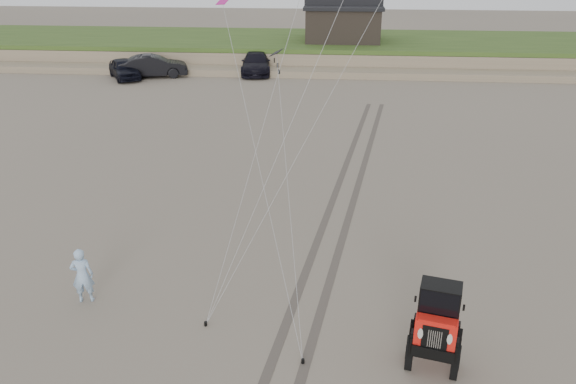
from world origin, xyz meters
name	(u,v)px	position (x,y,z in m)	size (l,w,h in m)	color
ground	(265,331)	(0.00, 0.00, 0.00)	(160.00, 160.00, 0.00)	#6B6054
dune_ridge	(319,50)	(0.00, 37.50, 0.82)	(160.00, 14.25, 1.73)	#7A6B54
cabin	(343,22)	(2.00, 37.00, 3.24)	(6.40, 5.40, 3.35)	black
truck_a	(124,69)	(-14.00, 28.67, 0.72)	(1.71, 4.25, 1.45)	black
truck_b	(153,66)	(-12.00, 29.35, 0.82)	(1.73, 4.96, 1.63)	black
truck_c	(256,63)	(-4.57, 31.41, 0.78)	(2.18, 5.36, 1.56)	black
jeep	(435,337)	(4.06, -0.96, 0.86)	(2.00, 4.64, 1.73)	red
man	(82,275)	(-5.11, 0.93, 0.82)	(0.60, 0.39, 1.64)	#89B3D4
stake_main	(206,324)	(-1.55, 0.10, 0.06)	(0.08, 0.08, 0.12)	black
stake_aux	(303,361)	(1.05, -1.11, 0.06)	(0.08, 0.08, 0.12)	black
tire_tracks	(342,203)	(2.00, 8.00, 0.00)	(5.22, 29.74, 0.01)	#4C443D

